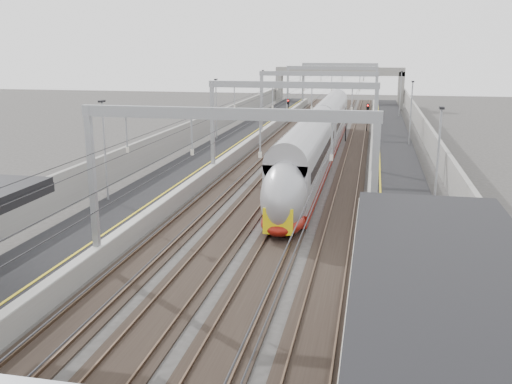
% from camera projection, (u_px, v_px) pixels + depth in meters
% --- Properties ---
extents(platform_left, '(4.00, 120.00, 1.00)m').
position_uv_depth(platform_left, '(204.00, 162.00, 49.04)').
color(platform_left, black).
rests_on(platform_left, ground).
extents(platform_right, '(4.00, 120.00, 1.00)m').
position_uv_depth(platform_right, '(394.00, 170.00, 45.91)').
color(platform_right, black).
rests_on(platform_right, ground).
extents(tracks, '(11.40, 140.00, 0.20)m').
position_uv_depth(tracks, '(296.00, 171.00, 47.58)').
color(tracks, black).
rests_on(tracks, ground).
extents(overhead_line, '(13.00, 140.00, 6.60)m').
position_uv_depth(overhead_line, '(307.00, 92.00, 52.38)').
color(overhead_line, '#91949A').
rests_on(overhead_line, platform_left).
extents(overbridge, '(22.00, 2.20, 6.90)m').
position_uv_depth(overbridge, '(339.00, 77.00, 98.53)').
color(overbridge, gray).
rests_on(overbridge, ground).
extents(wall_left, '(0.30, 120.00, 3.20)m').
position_uv_depth(wall_left, '(168.00, 148.00, 49.39)').
color(wall_left, gray).
rests_on(wall_left, ground).
extents(wall_right, '(0.30, 120.00, 3.20)m').
position_uv_depth(wall_right, '(437.00, 158.00, 45.02)').
color(wall_right, gray).
rests_on(wall_right, ground).
extents(train, '(2.54, 46.21, 4.02)m').
position_uv_depth(train, '(318.00, 143.00, 49.97)').
color(train, maroon).
rests_on(train, ground).
extents(signal_green, '(0.32, 0.32, 3.48)m').
position_uv_depth(signal_green, '(288.00, 107.00, 76.72)').
color(signal_green, black).
rests_on(signal_green, ground).
extents(signal_red_near, '(0.32, 0.32, 3.48)m').
position_uv_depth(signal_red_near, '(346.00, 120.00, 62.74)').
color(signal_red_near, black).
rests_on(signal_red_near, ground).
extents(signal_red_far, '(0.32, 0.32, 3.48)m').
position_uv_depth(signal_red_far, '(368.00, 112.00, 69.94)').
color(signal_red_far, black).
rests_on(signal_red_far, ground).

